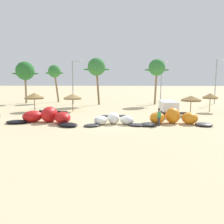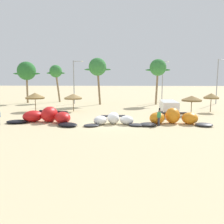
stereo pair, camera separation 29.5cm
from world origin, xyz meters
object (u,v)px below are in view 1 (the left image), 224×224
object	(u,v)px
kite_left_of_center	(173,118)
parked_van	(168,106)
palm_center_left	(157,68)
palm_left	(55,72)
beach_umbrella_middle	(73,96)
person_near_kites	(159,118)
lamppost_east_center	(217,79)
lamppost_west	(74,80)
palm_left_of_gap	(97,67)
beach_umbrella_near_palms	(191,98)
beach_umbrella_near_van	(34,96)
kite_left	(114,120)
lamppost_west_center	(162,79)
kite_far_left	(47,117)
palm_leftmost	(25,71)
beach_umbrella_outermost	(210,96)

from	to	relation	value
kite_left_of_center	parked_van	distance (m)	6.98
parked_van	palm_center_left	world-z (taller)	palm_center_left
palm_left	palm_center_left	bearing A→B (deg)	-10.44
beach_umbrella_middle	palm_left	distance (m)	15.92
person_near_kites	lamppost_east_center	bearing A→B (deg)	57.55
kite_left_of_center	lamppost_west	distance (m)	24.69
palm_left_of_gap	kite_left_of_center	bearing A→B (deg)	-60.88
beach_umbrella_near_palms	lamppost_east_center	size ratio (longest dim) A/B	0.32
palm_left_of_gap	palm_center_left	distance (m)	11.14
beach_umbrella_near_van	beach_umbrella_middle	bearing A→B (deg)	1.95
kite_left	person_near_kites	world-z (taller)	person_near_kites
kite_left	lamppost_west_center	bearing A→B (deg)	70.55
kite_left_of_center	beach_umbrella_near_van	size ratio (longest dim) A/B	2.74
kite_far_left	lamppost_west	world-z (taller)	lamppost_west
kite_left	kite_left_of_center	bearing A→B (deg)	5.90
beach_umbrella_near_van	palm_leftmost	world-z (taller)	palm_leftmost
beach_umbrella_middle	person_near_kites	world-z (taller)	beach_umbrella_middle
beach_umbrella_middle	lamppost_east_center	xyz separation A→B (m)	(25.21, 11.84, 2.54)
palm_center_left	lamppost_east_center	distance (m)	11.84
kite_left	beach_umbrella_outermost	size ratio (longest dim) A/B	2.40
beach_umbrella_near_van	beach_umbrella_outermost	bearing A→B (deg)	1.40
beach_umbrella_outermost	person_near_kites	size ratio (longest dim) A/B	1.69
palm_leftmost	lamppost_west_center	xyz separation A→B (m)	(27.20, 3.85, -1.57)
person_near_kites	beach_umbrella_outermost	bearing A→B (deg)	49.96
kite_left_of_center	person_near_kites	bearing A→B (deg)	-148.83
parked_van	palm_left_of_gap	world-z (taller)	palm_left_of_gap
beach_umbrella_near_palms	palm_left	world-z (taller)	palm_left
person_near_kites	lamppost_east_center	size ratio (longest dim) A/B	0.19
kite_left_of_center	parked_van	size ratio (longest dim) A/B	1.51
beach_umbrella_near_palms	beach_umbrella_outermost	xyz separation A→B (m)	(3.56, 2.92, 0.14)
beach_umbrella_middle	beach_umbrella_near_van	bearing A→B (deg)	-178.05
kite_far_left	person_near_kites	distance (m)	12.15
parked_van	palm_left	bearing A→B (deg)	141.34
beach_umbrella_near_van	person_near_kites	xyz separation A→B (m)	(16.90, -9.96, -1.49)
beach_umbrella_near_palms	parked_van	world-z (taller)	beach_umbrella_near_palms
kite_far_left	lamppost_east_center	size ratio (longest dim) A/B	1.02
palm_center_left	lamppost_west_center	size ratio (longest dim) A/B	1.00
kite_left	beach_umbrella_near_palms	xyz separation A→B (m)	(10.08, 7.32, 1.72)
kite_left	palm_left_of_gap	world-z (taller)	palm_left_of_gap
parked_van	palm_center_left	distance (m)	13.64
beach_umbrella_middle	palm_leftmost	xyz separation A→B (m)	(-11.78, 11.65, 4.04)
parked_van	palm_left	world-z (taller)	palm_left
kite_left	beach_umbrella_middle	xyz separation A→B (m)	(-6.49, 9.80, 1.73)
palm_left_of_gap	lamppost_east_center	size ratio (longest dim) A/B	1.02
palm_left_of_gap	lamppost_east_center	distance (m)	22.89
kite_far_left	palm_left	world-z (taller)	palm_left
person_near_kites	palm_left	bearing A→B (deg)	126.49
beach_umbrella_middle	beach_umbrella_outermost	distance (m)	20.12
kite_left	lamppost_east_center	distance (m)	28.94
kite_left_of_center	lamppost_west	size ratio (longest dim) A/B	0.97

